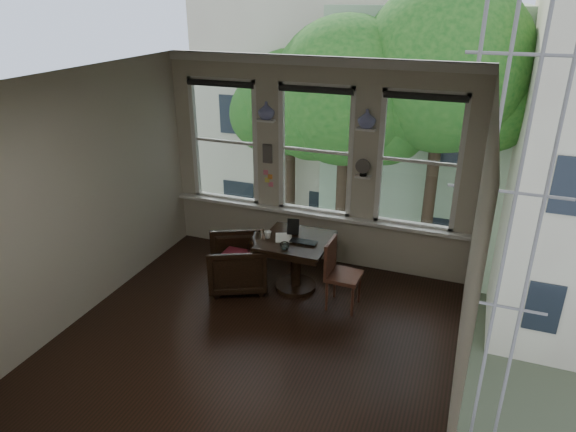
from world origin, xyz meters
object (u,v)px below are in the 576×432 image
at_px(side_chair_right, 344,275).
at_px(laptop, 302,244).
at_px(mug, 268,235).
at_px(table, 296,264).
at_px(armchair_left, 237,263).

bearing_deg(side_chair_right, laptop, 83.61).
xyz_separation_m(side_chair_right, laptop, (-0.60, 0.08, 0.30)).
xyz_separation_m(laptop, mug, (-0.50, 0.04, 0.03)).
relative_size(table, armchair_left, 1.14).
height_order(side_chair_right, laptop, side_chair_right).
bearing_deg(side_chair_right, mug, 85.40).
bearing_deg(mug, table, 13.81).
xyz_separation_m(armchair_left, side_chair_right, (1.50, 0.03, 0.10)).
xyz_separation_m(table, armchair_left, (-0.77, -0.24, -0.02)).
bearing_deg(laptop, side_chair_right, -7.63).
height_order(armchair_left, laptop, laptop).
bearing_deg(table, mug, -166.19).
height_order(table, laptop, laptop).
height_order(laptop, mug, mug).
height_order(armchair_left, mug, mug).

